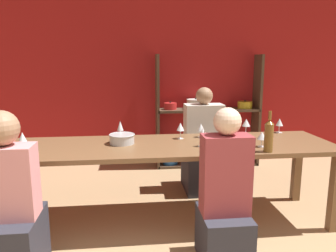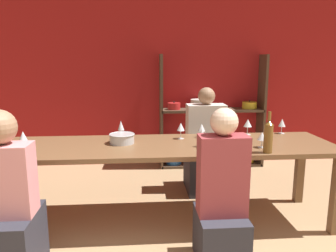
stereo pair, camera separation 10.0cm
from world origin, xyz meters
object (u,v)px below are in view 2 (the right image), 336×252
(wine_bottle_green, at_px, (268,136))
(wine_glass_red_c, at_px, (121,126))
(wine_glass_empty_b, at_px, (202,128))
(wine_glass_empty_a, at_px, (202,134))
(person_near_b, at_px, (221,208))
(mixing_bowl, at_px, (122,138))
(wine_glass_white_c, at_px, (262,137))
(dining_table, at_px, (169,152))
(wine_glass_red_a, at_px, (23,137))
(shelf_unit, at_px, (211,127))
(wine_glass_white_b, at_px, (282,123))
(person_far_a, at_px, (205,154))
(person_near_a, at_px, (8,219))
(wine_glass_white_a, at_px, (181,127))
(wine_glass_red_b, at_px, (248,124))

(wine_bottle_green, relative_size, wine_glass_red_c, 2.03)
(wine_glass_empty_b, relative_size, wine_glass_red_c, 0.83)
(wine_glass_empty_a, distance_m, person_near_b, 0.72)
(mixing_bowl, relative_size, wine_bottle_green, 0.69)
(wine_glass_empty_a, xyz_separation_m, wine_glass_white_c, (0.52, -0.07, -0.02))
(dining_table, relative_size, wine_bottle_green, 8.80)
(mixing_bowl, relative_size, wine_glass_red_a, 1.36)
(shelf_unit, relative_size, wine_glass_white_b, 10.38)
(shelf_unit, distance_m, wine_glass_white_b, 1.43)
(wine_glass_red_c, relative_size, person_far_a, 0.14)
(dining_table, height_order, person_near_a, person_near_a)
(mixing_bowl, distance_m, wine_glass_white_b, 1.67)
(person_near_b, bearing_deg, mixing_bowl, 135.02)
(wine_glass_white_a, relative_size, wine_glass_red_b, 0.98)
(person_far_a, bearing_deg, wine_glass_empty_a, 76.60)
(shelf_unit, relative_size, wine_glass_empty_a, 9.34)
(wine_bottle_green, relative_size, person_far_a, 0.28)
(wine_glass_empty_a, height_order, person_near_a, person_near_a)
(wine_glass_white_c, distance_m, person_near_b, 0.80)
(dining_table, xyz_separation_m, wine_glass_white_b, (1.22, 0.36, 0.19))
(wine_glass_red_b, distance_m, person_near_b, 1.22)
(mixing_bowl, relative_size, wine_glass_white_c, 1.72)
(wine_glass_red_b, bearing_deg, wine_glass_white_b, 4.29)
(dining_table, distance_m, wine_glass_empty_a, 0.36)
(wine_glass_white_b, relative_size, person_near_b, 0.13)
(person_far_a, bearing_deg, mixing_bowl, 36.89)
(person_near_b, bearing_deg, wine_glass_white_c, 47.04)
(wine_glass_empty_b, bearing_deg, wine_glass_white_c, -43.31)
(wine_glass_white_b, xyz_separation_m, person_near_a, (-2.37, -1.12, -0.41))
(mixing_bowl, xyz_separation_m, person_far_a, (0.92, 0.69, -0.37))
(wine_bottle_green, distance_m, wine_glass_empty_b, 0.74)
(wine_bottle_green, relative_size, wine_glass_white_a, 2.17)
(shelf_unit, distance_m, dining_table, 1.84)
(person_near_a, xyz_separation_m, person_near_b, (1.49, 0.08, -0.01))
(dining_table, height_order, mixing_bowl, mixing_bowl)
(person_near_b, bearing_deg, wine_glass_red_a, 161.18)
(shelf_unit, xyz_separation_m, dining_table, (-0.75, -1.68, 0.10))
(wine_glass_red_a, distance_m, wine_glass_white_c, 2.03)
(wine_glass_red_c, xyz_separation_m, person_near_b, (0.78, -0.99, -0.43))
(wine_glass_white_a, relative_size, wine_glass_red_a, 0.91)
(wine_bottle_green, xyz_separation_m, wine_glass_white_b, (0.42, 0.71, -0.03))
(wine_glass_white_b, bearing_deg, mixing_bowl, -170.02)
(wine_glass_white_b, bearing_deg, wine_glass_red_a, -168.06)
(wine_bottle_green, distance_m, wine_glass_white_a, 0.86)
(mixing_bowl, bearing_deg, wine_glass_red_c, 95.21)
(mixing_bowl, distance_m, person_near_b, 1.13)
(wine_glass_white_a, xyz_separation_m, wine_glass_red_c, (-0.58, 0.10, 0.00))
(wine_glass_red_c, bearing_deg, wine_bottle_green, -27.62)
(wine_glass_red_a, xyz_separation_m, person_near_a, (0.07, -0.61, -0.43))
(wine_glass_empty_a, relative_size, person_near_b, 0.14)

